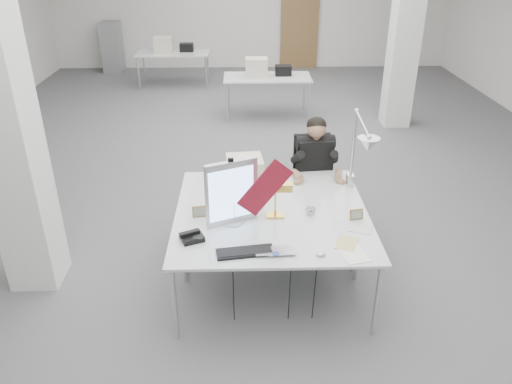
# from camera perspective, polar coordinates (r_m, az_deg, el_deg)

# --- Properties ---
(room_shell) EXTENTS (10.04, 14.04, 3.24)m
(room_shell) POSITION_cam_1_polar(r_m,az_deg,el_deg) (6.42, 1.13, 14.90)
(room_shell) COLOR #535255
(room_shell) RESTS_ON ground
(desk_main) EXTENTS (1.80, 0.90, 0.02)m
(desk_main) POSITION_cam_1_polar(r_m,az_deg,el_deg) (4.32, 2.10, -5.31)
(desk_main) COLOR silver
(desk_main) RESTS_ON room_shell
(desk_second) EXTENTS (1.80, 0.90, 0.02)m
(desk_second) POSITION_cam_1_polar(r_m,az_deg,el_deg) (5.10, 1.50, 0.13)
(desk_second) COLOR silver
(desk_second) RESTS_ON room_shell
(bg_desk_a) EXTENTS (1.60, 0.80, 0.02)m
(bg_desk_a) POSITION_cam_1_polar(r_m,az_deg,el_deg) (9.43, 1.30, 12.97)
(bg_desk_a) COLOR silver
(bg_desk_a) RESTS_ON room_shell
(bg_desk_b) EXTENTS (1.60, 0.80, 0.02)m
(bg_desk_b) POSITION_cam_1_polar(r_m,az_deg,el_deg) (11.67, -9.47, 15.40)
(bg_desk_b) COLOR silver
(bg_desk_b) RESTS_ON room_shell
(filing_cabinet) EXTENTS (0.45, 0.55, 1.20)m
(filing_cabinet) POSITION_cam_1_polar(r_m,az_deg,el_deg) (13.42, -16.13, 15.63)
(filing_cabinet) COLOR gray
(filing_cabinet) RESTS_ON room_shell
(office_chair) EXTENTS (0.51, 0.51, 0.96)m
(office_chair) POSITION_cam_1_polar(r_m,az_deg,el_deg) (5.78, 6.46, 0.48)
(office_chair) COLOR black
(office_chair) RESTS_ON room_shell
(seated_person) EXTENTS (0.48, 0.57, 0.80)m
(seated_person) POSITION_cam_1_polar(r_m,az_deg,el_deg) (5.56, 6.75, 4.13)
(seated_person) COLOR black
(seated_person) RESTS_ON office_chair
(monitor) EXTENTS (0.46, 0.24, 0.60)m
(monitor) POSITION_cam_1_polar(r_m,az_deg,el_deg) (4.39, -2.81, -0.08)
(monitor) COLOR #B9B8BE
(monitor) RESTS_ON desk_main
(pennant) EXTENTS (0.50, 0.08, 0.54)m
(pennant) POSITION_cam_1_polar(r_m,az_deg,el_deg) (4.33, 1.03, 0.46)
(pennant) COLOR maroon
(pennant) RESTS_ON monitor
(keyboard) EXTENTS (0.49, 0.22, 0.02)m
(keyboard) POSITION_cam_1_polar(r_m,az_deg,el_deg) (4.10, -1.24, -6.88)
(keyboard) COLOR black
(keyboard) RESTS_ON desk_main
(laptop) EXTENTS (0.33, 0.22, 0.03)m
(laptop) POSITION_cam_1_polar(r_m,az_deg,el_deg) (4.06, 2.30, -7.24)
(laptop) COLOR #B6B6BB
(laptop) RESTS_ON desk_main
(mouse) EXTENTS (0.09, 0.06, 0.03)m
(mouse) POSITION_cam_1_polar(r_m,az_deg,el_deg) (4.10, 7.42, -7.07)
(mouse) COLOR silver
(mouse) RESTS_ON desk_main
(bankers_lamp) EXTENTS (0.31, 0.13, 0.35)m
(bankers_lamp) POSITION_cam_1_polar(r_m,az_deg,el_deg) (4.54, 2.23, -0.83)
(bankers_lamp) COLOR gold
(bankers_lamp) RESTS_ON desk_main
(desk_phone) EXTENTS (0.23, 0.22, 0.05)m
(desk_phone) POSITION_cam_1_polar(r_m,az_deg,el_deg) (4.30, -7.33, -5.17)
(desk_phone) COLOR black
(desk_phone) RESTS_ON desk_main
(picture_frame_left) EXTENTS (0.13, 0.05, 0.10)m
(picture_frame_left) POSITION_cam_1_polar(r_m,az_deg,el_deg) (4.62, -6.51, -2.21)
(picture_frame_left) COLOR #B07D4C
(picture_frame_left) RESTS_ON desk_main
(picture_frame_right) EXTENTS (0.13, 0.06, 0.10)m
(picture_frame_right) POSITION_cam_1_polar(r_m,az_deg,el_deg) (4.64, 11.40, -2.52)
(picture_frame_right) COLOR olive
(picture_frame_right) RESTS_ON desk_main
(desk_clock) EXTENTS (0.10, 0.05, 0.09)m
(desk_clock) POSITION_cam_1_polar(r_m,az_deg,el_deg) (4.64, 6.26, -2.07)
(desk_clock) COLOR #ACABB0
(desk_clock) RESTS_ON desk_main
(paper_stack_a) EXTENTS (0.25, 0.31, 0.01)m
(paper_stack_a) POSITION_cam_1_polar(r_m,az_deg,el_deg) (4.17, 11.03, -6.91)
(paper_stack_a) COLOR white
(paper_stack_a) RESTS_ON desk_main
(paper_stack_b) EXTENTS (0.24, 0.28, 0.01)m
(paper_stack_b) POSITION_cam_1_polar(r_m,az_deg,el_deg) (4.29, 10.33, -5.77)
(paper_stack_b) COLOR #D0BE7C
(paper_stack_b) RESTS_ON desk_main
(paper_stack_c) EXTENTS (0.24, 0.20, 0.01)m
(paper_stack_c) POSITION_cam_1_polar(r_m,az_deg,el_deg) (4.51, 11.82, -4.15)
(paper_stack_c) COLOR silver
(paper_stack_c) RESTS_ON desk_main
(beige_monitor) EXTENTS (0.39, 0.37, 0.34)m
(beige_monitor) POSITION_cam_1_polar(r_m,az_deg,el_deg) (5.05, -1.30, 2.13)
(beige_monitor) COLOR beige
(beige_monitor) RESTS_ON desk_second
(architect_lamp) EXTENTS (0.40, 0.80, 0.98)m
(architect_lamp) POSITION_cam_1_polar(r_m,az_deg,el_deg) (4.86, 11.70, 4.64)
(architect_lamp) COLOR silver
(architect_lamp) RESTS_ON desk_second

